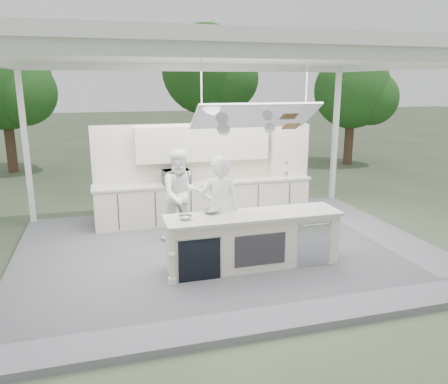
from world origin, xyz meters
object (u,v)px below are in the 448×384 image
object	(u,v)px
sous_chef	(182,195)
head_chef	(220,210)
back_counter	(205,200)
demo_island	(252,240)

from	to	relation	value
sous_chef	head_chef	bearing A→B (deg)	-76.40
back_counter	head_chef	world-z (taller)	head_chef
demo_island	sous_chef	xyz separation A→B (m)	(-0.93, 1.71, 0.46)
back_counter	head_chef	size ratio (longest dim) A/B	2.63
demo_island	head_chef	xyz separation A→B (m)	(-0.50, 0.36, 0.49)
demo_island	back_counter	size ratio (longest dim) A/B	0.61
head_chef	sous_chef	size ratio (longest dim) A/B	1.03
back_counter	demo_island	bearing A→B (deg)	-86.37
back_counter	sous_chef	distance (m)	1.41
sous_chef	demo_island	bearing A→B (deg)	-65.61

